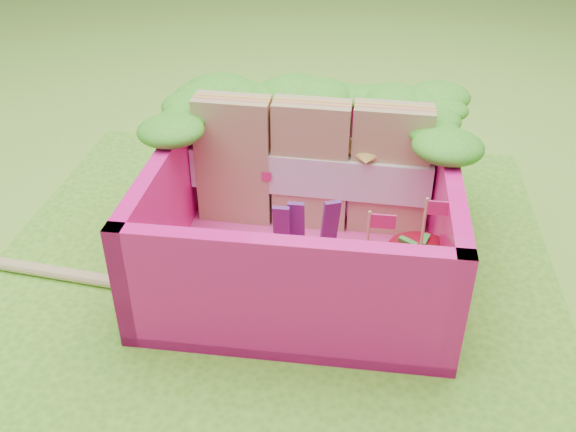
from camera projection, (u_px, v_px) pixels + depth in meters
The scene contains 13 objects.
ground at pixel (272, 271), 3.00m from camera, with size 14.00×14.00×0.00m, color #85CD3A.
placemat at pixel (272, 268), 3.00m from camera, with size 2.60×2.60×0.03m, color #5AAD27.
bento_floor at pixel (303, 257), 3.00m from camera, with size 1.30×1.30×0.05m, color #FF41A9.
bento_box at pixel (304, 212), 2.86m from camera, with size 1.30×1.30×0.55m.
lettuce_ruffle at pixel (316, 101), 3.09m from camera, with size 1.43×0.83×0.11m.
sandwich_stack at pixel (312, 166), 3.05m from camera, with size 1.15×0.22×0.63m.
broccoli at pixel (185, 258), 2.67m from camera, with size 0.32×0.32×0.24m.
carrot_sticks at pixel (231, 269), 2.67m from camera, with size 0.13×0.15×0.27m.
purple_wedges at pixel (303, 236), 2.77m from camera, with size 0.27×0.10×0.38m.
strawberry_left at pixel (364, 284), 2.60m from camera, with size 0.23×0.23×0.47m.
strawberry_right at pixel (417, 275), 2.62m from camera, with size 0.27×0.27×0.51m.
snap_peas at pixel (386, 289), 2.73m from camera, with size 0.65×0.50×0.05m.
chopsticks at pixel (40, 270), 2.92m from camera, with size 2.33×0.31×0.05m.
Camera 1 is at (0.39, -2.35, 1.84)m, focal length 40.00 mm.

